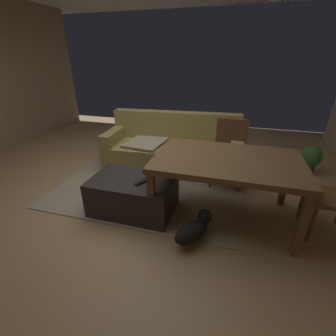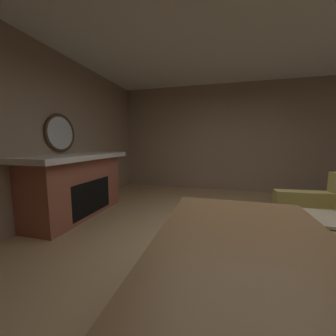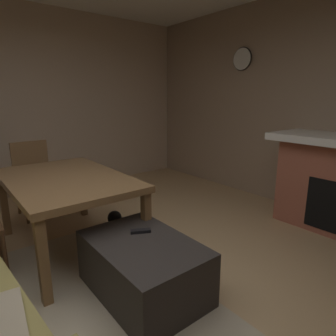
{
  "view_description": "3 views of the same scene",
  "coord_description": "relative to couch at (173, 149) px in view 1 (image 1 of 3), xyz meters",
  "views": [
    {
      "loc": [
        1.2,
        -2.55,
        1.71
      ],
      "look_at": [
        0.59,
        -0.4,
        0.64
      ],
      "focal_mm": 24.73,
      "sensor_mm": 36.0,
      "label": 1
    },
    {
      "loc": [
        2.27,
        -0.35,
        1.27
      ],
      "look_at": [
        -0.04,
        -0.96,
        0.96
      ],
      "focal_mm": 21.09,
      "sensor_mm": 36.0,
      "label": 2
    },
    {
      "loc": [
        -1.51,
        0.7,
        1.48
      ],
      "look_at": [
        0.48,
        -0.88,
        0.86
      ],
      "focal_mm": 30.98,
      "sensor_mm": 36.0,
      "label": 3
    }
  ],
  "objects": [
    {
      "name": "area_rug",
      "position": [
        -0.13,
        -0.7,
        -0.31
      ],
      "size": [
        2.6,
        2.0,
        0.01
      ],
      "primitive_type": "cube",
      "color": "tan",
      "rests_on": "ground"
    },
    {
      "name": "ottoman_coffee_table",
      "position": [
        -0.13,
        -1.34,
        -0.1
      ],
      "size": [
        0.97,
        0.65,
        0.43
      ],
      "primitive_type": "cube",
      "color": "#2D2826",
      "rests_on": "ground"
    },
    {
      "name": "couch",
      "position": [
        0.0,
        0.0,
        0.0
      ],
      "size": [
        2.23,
        1.03,
        0.89
      ],
      "color": "#9E8E4C",
      "rests_on": "ground"
    },
    {
      "name": "dining_chair_north",
      "position": [
        0.92,
        -0.26,
        0.21
      ],
      "size": [
        0.46,
        0.46,
        0.93
      ],
      "color": "brown",
      "rests_on": "ground"
    },
    {
      "name": "dining_table",
      "position": [
        0.91,
        -1.16,
        0.35
      ],
      "size": [
        1.55,
        1.0,
        0.74
      ],
      "color": "brown",
      "rests_on": "ground"
    },
    {
      "name": "small_dog",
      "position": [
        0.67,
        -1.7,
        -0.15
      ],
      "size": [
        0.39,
        0.44,
        0.28
      ],
      "color": "black",
      "rests_on": "ground"
    },
    {
      "name": "potted_plant",
      "position": [
        2.17,
        0.34,
        -0.05
      ],
      "size": [
        0.31,
        0.31,
        0.47
      ],
      "color": "brown",
      "rests_on": "ground"
    },
    {
      "name": "tv_remote",
      "position": [
        0.01,
        -1.42,
        0.13
      ],
      "size": [
        0.12,
        0.17,
        0.02
      ],
      "primitive_type": "cube",
      "rotation": [
        0.0,
        0.0,
        -0.48
      ],
      "color": "black",
      "rests_on": "ottoman_coffee_table"
    },
    {
      "name": "floor",
      "position": [
        -0.28,
        -0.97,
        -0.31
      ],
      "size": [
        7.87,
        7.87,
        0.0
      ],
      "primitive_type": "plane",
      "color": "tan"
    }
  ]
}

